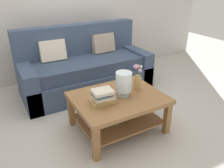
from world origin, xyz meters
TOP-DOWN VIEW (x-y plane):
  - ground_plane at (0.00, 0.00)m, footprint 10.00×10.00m
  - back_wall at (0.00, 1.65)m, footprint 6.40×0.12m
  - couch at (0.02, 0.83)m, footprint 2.10×0.90m
  - coffee_table at (-0.09, -0.43)m, footprint 1.07×0.85m
  - book_stack_main at (-0.32, -0.49)m, footprint 0.29×0.23m
  - glass_hurricane_vase at (-0.03, -0.45)m, footprint 0.19×0.19m
  - flower_pitcher at (0.21, -0.40)m, footprint 0.12×0.11m

SIDE VIEW (x-z plane):
  - ground_plane at x=0.00m, z-range 0.00..0.00m
  - coffee_table at x=-0.09m, z-range 0.11..0.57m
  - couch at x=0.02m, z-range -0.17..0.89m
  - book_stack_main at x=-0.32m, z-range 0.46..0.63m
  - flower_pitcher at x=0.21m, z-range 0.44..0.78m
  - glass_hurricane_vase at x=-0.03m, z-range 0.49..0.80m
  - back_wall at x=0.00m, z-range 0.00..2.70m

